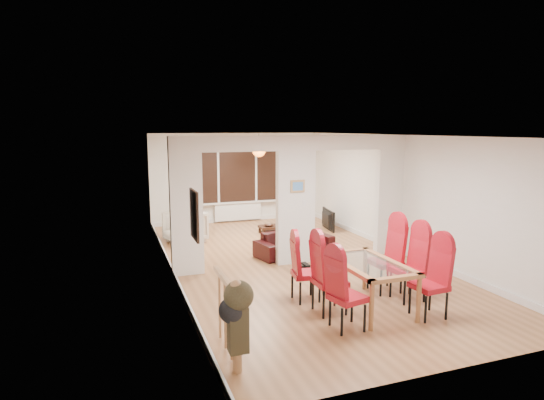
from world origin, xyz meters
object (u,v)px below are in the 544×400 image
dining_chair_lc (306,269)px  dining_chair_ra (429,280)px  dining_chair_lb (330,276)px  sofa (295,243)px  dining_chair_rb (408,266)px  bowl (269,225)px  person (183,204)px  television (325,220)px  bottle (282,221)px  dining_chair_la (348,292)px  armchair (185,227)px  dining_chair_rc (385,257)px  coffee_table (276,229)px  dining_table (368,285)px

dining_chair_lc → dining_chair_ra: (1.43, -1.20, 0.04)m
dining_chair_lb → sofa: dining_chair_lb is taller
dining_chair_rb → bowl: (-0.59, 5.08, -0.34)m
person → television: 3.85m
bottle → bowl: (-0.37, 0.01, -0.10)m
dining_chair_la → dining_chair_ra: 1.32m
dining_chair_ra → armchair: 6.20m
bottle → dining_chair_la: bearing=-102.1°
dining_chair_lc → dining_chair_rc: dining_chair_rc is taller
dining_chair_la → coffee_table: bearing=66.8°
dining_table → armchair: bearing=111.9°
television → dining_chair_ra: bearing=177.5°
sofa → coffee_table: bearing=67.6°
dining_chair_la → dining_chair_ra: dining_chair_ra is taller
dining_chair_ra → bottle: bearing=86.4°
dining_chair_la → dining_chair_ra: bearing=-14.2°
coffee_table → dining_table: bearing=-94.5°
dining_chair_rc → bottle: (-0.10, 4.60, -0.26)m
dining_chair_lb → coffee_table: size_ratio=1.29×
dining_chair_la → sofa: 3.80m
dining_table → armchair: size_ratio=1.85×
dining_chair_rb → bottle: 5.08m
coffee_table → bowl: size_ratio=3.92×
dining_chair_lb → armchair: dining_chair_lb is taller
dining_chair_rc → bowl: dining_chair_rc is taller
person → coffee_table: bearing=86.5°
dining_chair_la → sofa: bearing=65.8°
dining_chair_rc → coffee_table: 4.69m
dining_chair_lc → armchair: bearing=114.3°
armchair → person: (0.02, 0.31, 0.51)m
dining_chair_ra → bowl: bearing=90.0°
dining_chair_rc → coffee_table: (-0.25, 4.66, -0.49)m
dining_chair_lb → armchair: bearing=106.5°
television → bowl: size_ratio=4.25×
dining_chair_la → armchair: size_ratio=1.28×
dining_chair_la → dining_chair_rc: dining_chair_rc is taller
dining_table → armchair: armchair is taller
coffee_table → bottle: bottle is taller
dining_table → dining_chair_la: dining_chair_la is taller
person → bottle: bearing=85.4°
dining_table → person: (-1.99, 5.31, 0.53)m
dining_chair_la → television: (2.48, 5.71, -0.26)m
coffee_table → dining_chair_lb: bearing=-101.4°
dining_chair_ra → dining_chair_rb: bearing=74.8°
dining_table → dining_chair_lc: size_ratio=1.50×
dining_chair_lc → coffee_table: bearing=84.2°
dining_chair_la → bottle: size_ratio=4.20×
dining_chair_rb → dining_chair_lb: bearing=177.2°
bowl → coffee_table: bearing=12.3°
television → bowl: 1.62m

